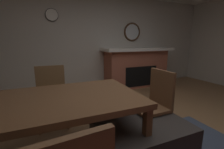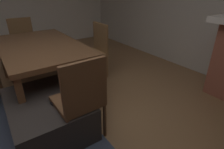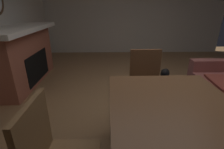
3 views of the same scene
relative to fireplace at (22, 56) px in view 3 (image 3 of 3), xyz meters
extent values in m
plane|color=olive|center=(1.21, 2.48, -0.57)|extent=(8.98, 8.98, 0.00)
cube|color=beige|center=(-2.53, 2.48, 0.71)|extent=(0.12, 6.10, 2.56)
cube|color=#3D475B|center=(1.46, 3.08, -0.57)|extent=(2.60, 2.00, 0.01)
cube|color=#9E5642|center=(0.00, -0.02, -0.05)|extent=(1.81, 0.60, 1.06)
cube|color=black|center=(0.00, 0.24, -0.22)|extent=(0.99, 0.10, 0.56)
cube|color=white|center=(0.00, 0.03, 0.52)|extent=(2.05, 0.76, 0.08)
cube|color=#8C4C47|center=(0.50, 3.64, -0.05)|extent=(0.18, 0.92, 0.20)
cube|color=#2D2826|center=(1.46, 2.51, -0.38)|extent=(1.03, 0.77, 0.40)
cube|color=black|center=(1.33, 2.41, -0.16)|extent=(0.08, 0.17, 0.02)
cube|color=brown|center=(2.38, 2.26, 0.14)|extent=(1.79, 1.05, 0.06)
cube|color=brown|center=(1.55, 2.72, -0.23)|extent=(0.07, 0.07, 0.68)
cube|color=brown|center=(1.55, 1.79, -0.23)|extent=(0.07, 0.07, 0.68)
cube|color=brown|center=(1.19, 2.26, -0.14)|extent=(0.45, 0.45, 0.04)
cube|color=brown|center=(0.99, 2.25, 0.12)|extent=(0.05, 0.44, 0.48)
cylinder|color=brown|center=(1.38, 2.46, -0.37)|extent=(0.04, 0.04, 0.41)
cylinder|color=brown|center=(1.39, 2.06, -0.37)|extent=(0.04, 0.04, 0.41)
cylinder|color=brown|center=(0.98, 2.45, -0.37)|extent=(0.04, 0.04, 0.41)
cylinder|color=brown|center=(0.99, 2.05, -0.37)|extent=(0.04, 0.04, 0.41)
cube|color=brown|center=(2.38, 1.23, 0.12)|extent=(0.44, 0.05, 0.48)
ellipsoid|color=black|center=(-0.06, 2.94, -0.43)|extent=(0.48, 0.36, 0.18)
sphere|color=black|center=(0.12, 2.86, -0.33)|extent=(0.14, 0.14, 0.14)
camera|label=1|loc=(2.40, 3.85, 0.73)|focal=24.58mm
camera|label=2|loc=(-0.30, 2.86, 0.91)|focal=29.20mm
camera|label=3|loc=(3.25, 1.72, 0.90)|focal=26.78mm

